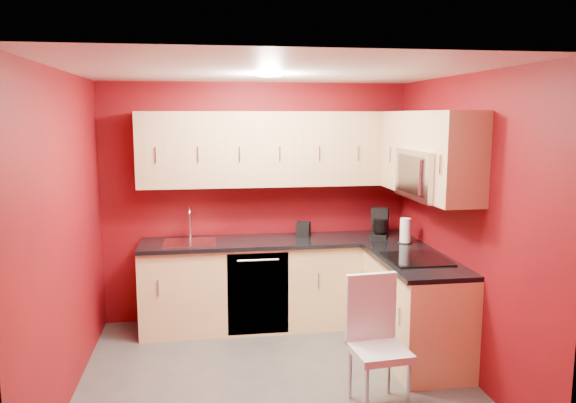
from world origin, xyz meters
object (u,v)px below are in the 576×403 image
object	(u,v)px
microwave	(432,174)
coffee_maker	(379,223)
paper_towel	(405,231)
sink	(190,239)
napkin_holder	(304,229)
dining_chair	(379,344)

from	to	relation	value
microwave	coffee_maker	bearing A→B (deg)	98.65
coffee_maker	paper_towel	distance (m)	0.37
sink	napkin_holder	size ratio (longest dim) A/B	3.58
microwave	napkin_holder	world-z (taller)	microwave
coffee_maker	dining_chair	bearing A→B (deg)	-82.39
sink	paper_towel	distance (m)	2.14
microwave	dining_chair	xyz separation A→B (m)	(-0.69, -0.78, -1.17)
microwave	paper_towel	bearing A→B (deg)	88.56
microwave	paper_towel	size ratio (longest dim) A/B	3.07
napkin_holder	dining_chair	size ratio (longest dim) A/B	0.15
microwave	sink	world-z (taller)	microwave
napkin_holder	paper_towel	xyz separation A→B (m)	(0.93, -0.49, 0.05)
sink	paper_towel	xyz separation A→B (m)	(2.11, -0.37, 0.09)
sink	dining_chair	size ratio (longest dim) A/B	0.53
sink	paper_towel	size ratio (longest dim) A/B	2.10
sink	dining_chair	distance (m)	2.31
microwave	coffee_maker	size ratio (longest dim) A/B	2.60
microwave	sink	distance (m)	2.43
coffee_maker	dining_chair	distance (m)	1.92
sink	coffee_maker	xyz separation A→B (m)	(1.95, -0.03, 0.11)
paper_towel	dining_chair	bearing A→B (deg)	-116.63
microwave	dining_chair	distance (m)	1.57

